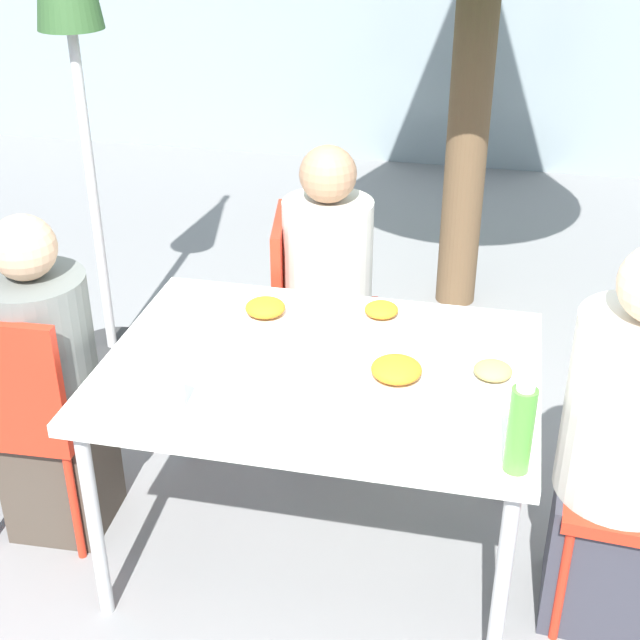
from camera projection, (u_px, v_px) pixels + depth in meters
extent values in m
plane|color=gray|center=(320.00, 548.00, 3.03)|extent=(24.00, 24.00, 0.00)
cube|color=white|center=(320.00, 369.00, 2.69)|extent=(1.30, 0.94, 0.04)
cylinder|color=#B7B7B7|center=(94.00, 525.00, 2.62)|extent=(0.04, 0.04, 0.70)
cylinder|color=#B7B7B7|center=(501.00, 588.00, 2.40)|extent=(0.04, 0.04, 0.70)
cylinder|color=#B7B7B7|center=(189.00, 379.00, 3.33)|extent=(0.04, 0.04, 0.70)
cylinder|color=#B7B7B7|center=(511.00, 418.00, 3.10)|extent=(0.04, 0.04, 0.70)
cube|color=red|center=(38.00, 413.00, 2.96)|extent=(0.42, 0.42, 0.04)
cube|color=red|center=(0.00, 383.00, 2.69)|extent=(0.40, 0.05, 0.42)
cylinder|color=red|center=(25.00, 435.00, 3.24)|extent=(0.03, 0.03, 0.43)
cylinder|color=red|center=(113.00, 445.00, 3.19)|extent=(0.03, 0.03, 0.43)
cylinder|color=red|center=(75.00, 506.00, 2.90)|extent=(0.03, 0.03, 0.43)
cube|color=#473D33|center=(61.00, 466.00, 3.05)|extent=(0.32, 0.32, 0.47)
cylinder|color=slate|center=(40.00, 346.00, 2.82)|extent=(0.34, 0.34, 0.48)
sphere|color=tan|center=(23.00, 248.00, 2.66)|extent=(0.20, 0.20, 0.20)
cube|color=red|center=(635.00, 496.00, 2.58)|extent=(0.43, 0.43, 0.04)
cylinder|color=red|center=(562.00, 585.00, 2.59)|extent=(0.03, 0.03, 0.43)
cylinder|color=red|center=(567.00, 510.00, 2.88)|extent=(0.03, 0.03, 0.43)
cube|color=#383842|center=(606.00, 548.00, 2.70)|extent=(0.36, 0.36, 0.47)
cylinder|color=beige|center=(634.00, 409.00, 2.45)|extent=(0.38, 0.38, 0.55)
cube|color=red|center=(328.00, 323.00, 3.50)|extent=(0.46, 0.46, 0.04)
cube|color=red|center=(280.00, 269.00, 3.40)|extent=(0.11, 0.40, 0.42)
cylinder|color=red|center=(369.00, 353.00, 3.76)|extent=(0.03, 0.03, 0.43)
cylinder|color=red|center=(370.00, 398.00, 3.46)|extent=(0.03, 0.03, 0.43)
cylinder|color=red|center=(289.00, 351.00, 3.77)|extent=(0.03, 0.03, 0.43)
cylinder|color=red|center=(283.00, 396.00, 3.47)|extent=(0.03, 0.03, 0.43)
cube|color=#473D33|center=(327.00, 376.00, 3.56)|extent=(0.35, 0.35, 0.47)
cylinder|color=beige|center=(328.00, 265.00, 3.33)|extent=(0.34, 0.34, 0.51)
sphere|color=#9E7556|center=(328.00, 174.00, 3.16)|extent=(0.21, 0.21, 0.21)
cylinder|color=#333333|center=(113.00, 350.00, 4.15)|extent=(0.36, 0.36, 0.05)
cylinder|color=#BCBCBC|center=(81.00, 99.00, 3.59)|extent=(0.04, 0.04, 2.40)
cylinder|color=white|center=(381.00, 317.00, 2.92)|extent=(0.20, 0.20, 0.01)
ellipsoid|color=orange|center=(381.00, 310.00, 2.91)|extent=(0.11, 0.11, 0.04)
cylinder|color=white|center=(492.00, 379.00, 2.59)|extent=(0.20, 0.20, 0.01)
ellipsoid|color=tan|center=(493.00, 370.00, 2.58)|extent=(0.11, 0.11, 0.04)
cylinder|color=white|center=(396.00, 380.00, 2.58)|extent=(0.27, 0.27, 0.01)
ellipsoid|color=orange|center=(396.00, 369.00, 2.57)|extent=(0.15, 0.15, 0.06)
cylinder|color=white|center=(266.00, 316.00, 2.93)|extent=(0.24, 0.24, 0.01)
ellipsoid|color=orange|center=(265.00, 307.00, 2.91)|extent=(0.13, 0.13, 0.05)
cylinder|color=#51A338|center=(520.00, 430.00, 2.18)|extent=(0.07, 0.07, 0.24)
cylinder|color=white|center=(526.00, 386.00, 2.12)|extent=(0.05, 0.05, 0.02)
cylinder|color=silver|center=(172.00, 392.00, 2.45)|extent=(0.07, 0.07, 0.10)
cylinder|color=white|center=(232.00, 349.00, 2.71)|extent=(0.14, 0.14, 0.05)
cylinder|color=brown|center=(467.00, 142.00, 4.27)|extent=(0.20, 0.20, 1.68)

